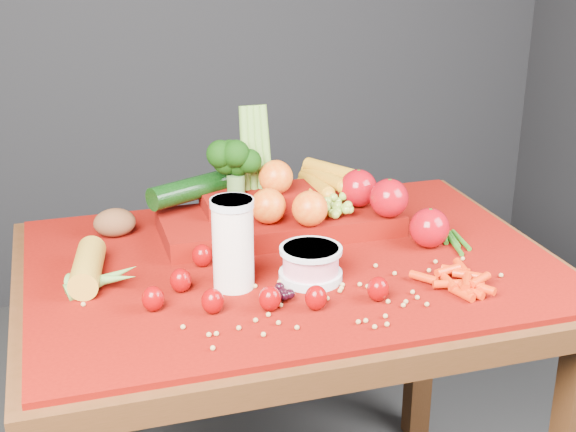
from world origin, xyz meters
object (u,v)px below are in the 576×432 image
object	(u,v)px
milk_glass	(233,241)
produce_mound	(291,205)
table	(291,306)
yogurt_bowl	(311,263)

from	to	relation	value
milk_glass	produce_mound	distance (m)	0.31
table	yogurt_bowl	xyz separation A→B (m)	(0.01, -0.10, 0.14)
yogurt_bowl	produce_mound	distance (m)	0.26
table	milk_glass	xyz separation A→B (m)	(-0.14, -0.09, 0.20)
yogurt_bowl	produce_mound	size ratio (longest dim) A/B	0.20
yogurt_bowl	produce_mound	world-z (taller)	produce_mound
table	produce_mound	bearing A→B (deg)	72.58
yogurt_bowl	produce_mound	bearing A→B (deg)	81.39
table	milk_glass	bearing A→B (deg)	-147.80
table	yogurt_bowl	world-z (taller)	yogurt_bowl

